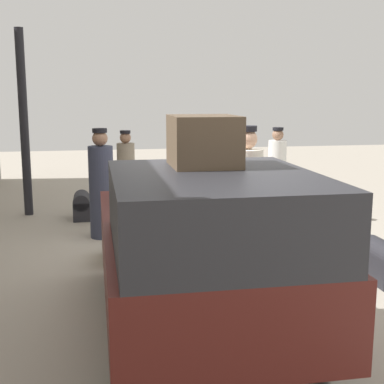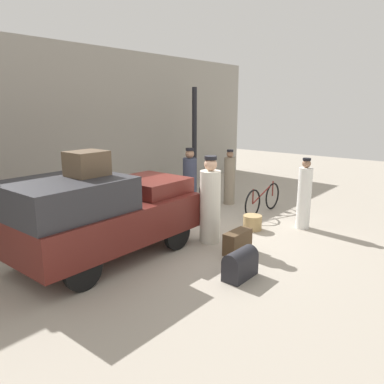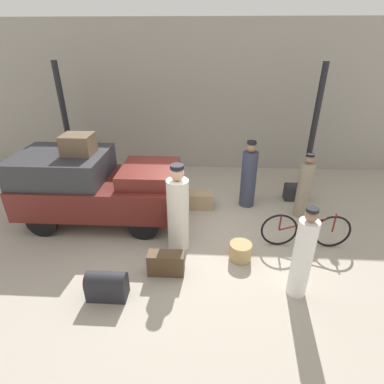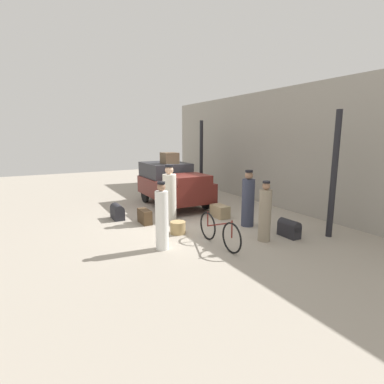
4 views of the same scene
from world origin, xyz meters
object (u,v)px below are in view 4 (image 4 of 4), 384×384
object	(u,v)px
bicycle	(219,231)
porter_carrying_trunk	(170,196)
porter_lifting_near_truck	(248,201)
trunk_wicker_pale	(220,211)
conductor_in_dark_uniform	(265,214)
trunk_on_truck_roof	(170,158)
suitcase_tan_flat	(289,228)
porter_with_bicycle	(162,218)
wicker_basket	(178,228)
truck	(172,183)
trunk_barrel_dark	(117,212)
trunk_large_brown	(145,216)

from	to	relation	value
bicycle	porter_carrying_trunk	xyz separation A→B (m)	(-2.63, -0.17, 0.46)
porter_lifting_near_truck	trunk_wicker_pale	size ratio (longest dim) A/B	2.53
conductor_in_dark_uniform	trunk_on_truck_roof	bearing A→B (deg)	-175.70
bicycle	trunk_wicker_pale	bearing A→B (deg)	145.51
suitcase_tan_flat	trunk_on_truck_roof	world-z (taller)	trunk_on_truck_roof
porter_carrying_trunk	porter_with_bicycle	xyz separation A→B (m)	(2.14, -1.18, -0.06)
bicycle	trunk_wicker_pale	distance (m)	2.71
wicker_basket	porter_with_bicycle	bearing A→B (deg)	-44.27
truck	bicycle	xyz separation A→B (m)	(4.67, -0.88, -0.52)
suitcase_tan_flat	trunk_wicker_pale	xyz separation A→B (m)	(-2.59, -0.56, -0.04)
porter_carrying_trunk	porter_lifting_near_truck	bearing A→B (deg)	49.54
trunk_wicker_pale	trunk_barrel_dark	size ratio (longest dim) A/B	1.04
trunk_large_brown	trunk_barrel_dark	size ratio (longest dim) A/B	1.02
trunk_large_brown	trunk_on_truck_roof	size ratio (longest dim) A/B	1.05
porter_lifting_near_truck	suitcase_tan_flat	distance (m)	1.52
trunk_large_brown	bicycle	bearing A→B (deg)	19.25
porter_with_bicycle	conductor_in_dark_uniform	size ratio (longest dim) A/B	1.04
truck	porter_lifting_near_truck	world-z (taller)	porter_lifting_near_truck
truck	trunk_wicker_pale	xyz separation A→B (m)	(2.44, 0.65, -0.70)
conductor_in_dark_uniform	trunk_wicker_pale	world-z (taller)	conductor_in_dark_uniform
porter_lifting_near_truck	trunk_wicker_pale	distance (m)	1.37
porter_carrying_trunk	trunk_wicker_pale	distance (m)	1.86
porter_with_bicycle	trunk_large_brown	xyz separation A→B (m)	(-2.30, 0.37, -0.56)
wicker_basket	trunk_barrel_dark	distance (m)	2.59
bicycle	porter_with_bicycle	xyz separation A→B (m)	(-0.49, -1.35, 0.39)
porter_lifting_near_truck	suitcase_tan_flat	xyz separation A→B (m)	(1.37, 0.36, -0.55)
truck	trunk_large_brown	distance (m)	2.73
bicycle	suitcase_tan_flat	size ratio (longest dim) A/B	2.97
bicycle	trunk_barrel_dark	distance (m)	4.04
truck	trunk_wicker_pale	size ratio (longest dim) A/B	5.26
wicker_basket	trunk_large_brown	size ratio (longest dim) A/B	0.65
truck	trunk_on_truck_roof	size ratio (longest dim) A/B	5.62
truck	conductor_in_dark_uniform	world-z (taller)	truck
bicycle	trunk_barrel_dark	world-z (taller)	bicycle
truck	trunk_on_truck_roof	bearing A→B (deg)	-180.00
porter_with_bicycle	trunk_wicker_pale	world-z (taller)	porter_with_bicycle
trunk_barrel_dark	porter_with_bicycle	bearing A→B (deg)	4.68
conductor_in_dark_uniform	trunk_on_truck_roof	distance (m)	5.30
truck	wicker_basket	xyz separation A→B (m)	(3.29, -1.37, -0.74)
wicker_basket	trunk_on_truck_roof	xyz separation A→B (m)	(-3.53, 1.37, 1.70)
porter_carrying_trunk	conductor_in_dark_uniform	distance (m)	3.24
trunk_on_truck_roof	bicycle	bearing A→B (deg)	-10.20
bicycle	suitcase_tan_flat	xyz separation A→B (m)	(0.36, 2.09, -0.14)
porter_carrying_trunk	trunk_barrel_dark	world-z (taller)	porter_carrying_trunk
truck	wicker_basket	size ratio (longest dim) A/B	8.24
porter_lifting_near_truck	truck	bearing A→B (deg)	-166.86
trunk_large_brown	trunk_on_truck_roof	xyz separation A→B (m)	(-2.11, 1.86, 1.65)
porter_with_bicycle	truck	bearing A→B (deg)	151.90
bicycle	porter_lifting_near_truck	world-z (taller)	porter_lifting_near_truck
porter_carrying_trunk	trunk_on_truck_roof	bearing A→B (deg)	155.19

